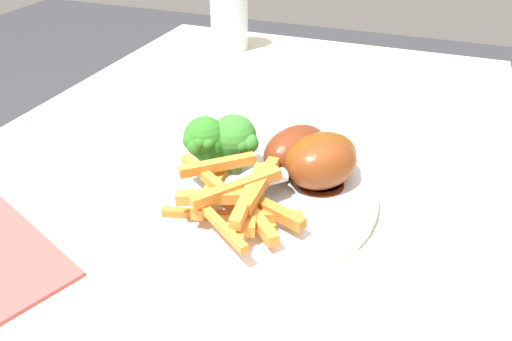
% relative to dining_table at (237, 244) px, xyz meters
% --- Properties ---
extents(dining_table, '(0.95, 0.64, 0.72)m').
position_rel_dining_table_xyz_m(dining_table, '(0.00, 0.00, 0.00)').
color(dining_table, beige).
rests_on(dining_table, ground_plane).
extents(dinner_plate, '(0.25, 0.25, 0.01)m').
position_rel_dining_table_xyz_m(dinner_plate, '(-0.06, -0.05, 0.14)').
color(dinner_plate, silver).
rests_on(dinner_plate, dining_table).
extents(broccoli_floret_front, '(0.05, 0.04, 0.07)m').
position_rel_dining_table_xyz_m(broccoli_floret_front, '(-0.06, 0.01, 0.18)').
color(broccoli_floret_front, '#80A452').
rests_on(broccoli_floret_front, dinner_plate).
extents(broccoli_floret_middle, '(0.05, 0.05, 0.06)m').
position_rel_dining_table_xyz_m(broccoli_floret_middle, '(-0.05, 0.01, 0.18)').
color(broccoli_floret_middle, '#86A15F').
rests_on(broccoli_floret_middle, dinner_plate).
extents(broccoli_floret_back, '(0.05, 0.05, 0.06)m').
position_rel_dining_table_xyz_m(broccoli_floret_back, '(-0.04, -0.02, 0.18)').
color(broccoli_floret_back, '#8EB659').
rests_on(broccoli_floret_back, dinner_plate).
extents(carrot_fries_pile, '(0.13, 0.14, 0.04)m').
position_rel_dining_table_xyz_m(carrot_fries_pile, '(-0.11, -0.05, 0.16)').
color(carrot_fries_pile, orange).
rests_on(carrot_fries_pile, dinner_plate).
extents(chicken_drumstick_near, '(0.11, 0.11, 0.05)m').
position_rel_dining_table_xyz_m(chicken_drumstick_near, '(-0.03, -0.11, 0.17)').
color(chicken_drumstick_near, '#56210D').
rests_on(chicken_drumstick_near, dinner_plate).
extents(chicken_drumstick_far, '(0.12, 0.11, 0.05)m').
position_rel_dining_table_xyz_m(chicken_drumstick_far, '(-0.02, -0.10, 0.17)').
color(chicken_drumstick_far, '#532409').
rests_on(chicken_drumstick_far, dinner_plate).
extents(chicken_drumstick_extra, '(0.14, 0.09, 0.05)m').
position_rel_dining_table_xyz_m(chicken_drumstick_extra, '(-0.02, -0.07, 0.17)').
color(chicken_drumstick_extra, '#4C190C').
rests_on(chicken_drumstick_extra, dinner_plate).
extents(fork, '(0.12, 0.16, 0.00)m').
position_rel_dining_table_xyz_m(fork, '(0.19, 0.02, 0.13)').
color(fork, silver).
rests_on(fork, dining_table).
extents(water_glass, '(0.07, 0.07, 0.14)m').
position_rel_dining_table_xyz_m(water_glass, '(0.37, 0.17, 0.20)').
color(water_glass, silver).
rests_on(water_glass, dining_table).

